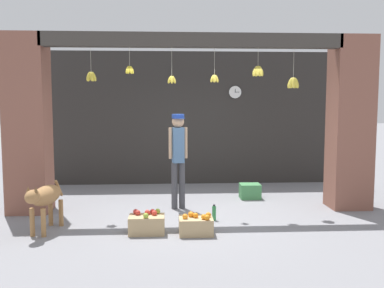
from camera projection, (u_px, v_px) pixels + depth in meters
ground_plane at (193, 214)px, 7.44m from camera, size 60.00×60.00×0.00m
shop_back_wall at (186, 118)px, 10.07m from camera, size 7.04×0.12×3.10m
shop_pillar_left at (28, 124)px, 7.43m from camera, size 0.70×0.60×3.10m
shop_pillar_right at (350, 123)px, 7.75m from camera, size 0.70×0.60×3.10m
storefront_awning at (195, 43)px, 7.27m from camera, size 5.14×0.32×0.94m
dog at (45, 198)px, 6.35m from camera, size 0.44×1.04×0.76m
shopkeeper at (178, 153)px, 7.70m from camera, size 0.34×0.30×1.72m
fruit_crate_oranges at (196, 225)px, 6.28m from camera, size 0.49×0.38×0.32m
fruit_crate_apples at (147, 224)px, 6.31m from camera, size 0.52×0.34×0.34m
produce_box_green at (250, 191)px, 8.60m from camera, size 0.40×0.34×0.29m
water_bottle at (214, 213)px, 7.01m from camera, size 0.07×0.07×0.26m
wall_clock at (235, 92)px, 10.00m from camera, size 0.30×0.03×0.30m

